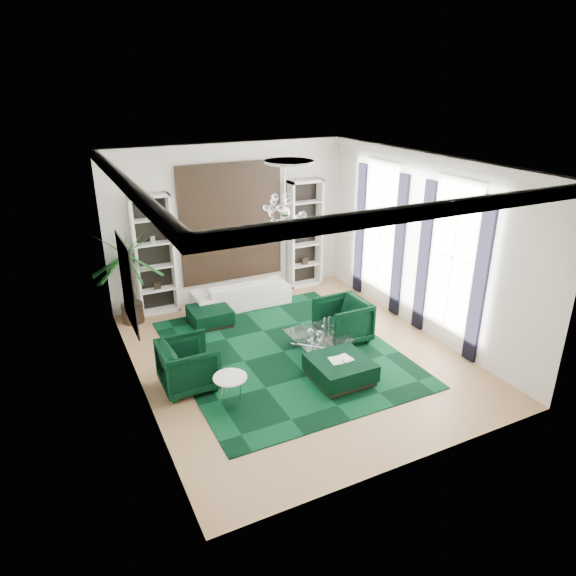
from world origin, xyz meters
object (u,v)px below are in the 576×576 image
armchair_right (343,320)px  side_table (231,391)px  coffee_table (318,343)px  sofa (241,293)px  palm (127,267)px  armchair_left (188,365)px  ottoman_front (340,370)px  ottoman_side (210,316)px

armchair_right → side_table: bearing=-68.0°
side_table → coffee_table: bearing=23.8°
sofa → palm: 2.73m
sofa → palm: bearing=-5.5°
armchair_left → ottoman_front: size_ratio=0.94×
ottoman_side → coffee_table: bearing=-54.1°
sofa → armchair_right: 2.90m
armchair_right → ottoman_side: size_ratio=1.13×
ottoman_side → side_table: 3.21m
coffee_table → ottoman_front: (-0.16, -1.12, 0.02)m
ottoman_side → palm: bearing=149.7°
armchair_left → coffee_table: (2.69, 0.12, -0.26)m
sofa → ottoman_side: sofa is taller
ottoman_front → side_table: side_table is taller
side_table → palm: size_ratio=0.22×
sofa → coffee_table: (0.56, -2.80, -0.15)m
armchair_left → ottoman_side: armchair_left is taller
coffee_table → side_table: (-2.23, -0.98, 0.09)m
side_table → armchair_left: bearing=118.1°
palm → sofa: bearing=-5.5°
sofa → coffee_table: bearing=101.3°
ottoman_front → palm: size_ratio=0.39×
armchair_left → side_table: bearing=-151.9°
sofa → ottoman_front: sofa is taller
ottoman_front → armchair_right: bearing=56.7°
armchair_left → armchair_right: armchair_right is taller
coffee_table → palm: (-3.09, 3.05, 1.14)m
ottoman_front → palm: palm is taller
armchair_right → ottoman_side: bearing=-130.7°
ottoman_side → ottoman_front: 3.56m
side_table → palm: palm is taller
sofa → coffee_table: sofa is taller
armchair_left → coffee_table: size_ratio=0.90×
coffee_table → palm: bearing=135.4°
armchair_left → palm: palm is taller
armchair_right → ottoman_front: 1.60m
sofa → armchair_left: 3.62m
sofa → armchair_left: bearing=53.8°
sofa → armchair_left: size_ratio=2.39×
sofa → ottoman_side: (-1.00, -0.65, -0.14)m
coffee_table → ottoman_side: ottoman_side is taller
armchair_left → palm: (-0.40, 3.16, 0.88)m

